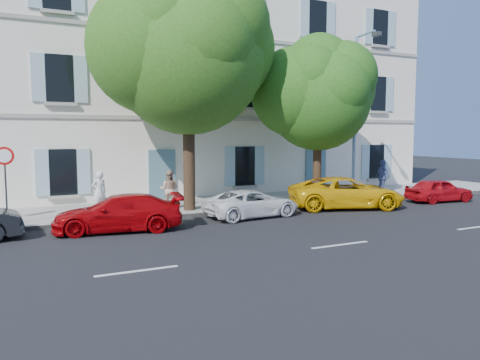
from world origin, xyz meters
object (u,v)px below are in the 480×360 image
car_white_coupe (252,203)px  pedestrian_b (169,189)px  tree_right (318,99)px  car_red_hatchback (439,190)px  car_yellow_supercar (346,193)px  street_lamp (357,107)px  tree_left (188,58)px  road_sign (5,169)px  pedestrian_a (99,192)px  car_red_coupe (118,213)px  pedestrian_c (383,177)px

car_white_coupe → pedestrian_b: pedestrian_b is taller
tree_right → car_red_hatchback: bearing=-19.4°
car_white_coupe → car_yellow_supercar: bearing=-94.5°
tree_right → street_lamp: street_lamp is taller
tree_left → road_sign: 7.89m
road_sign → street_lamp: (14.97, 0.10, 2.42)m
car_white_coupe → pedestrian_a: bearing=57.5°
car_red_coupe → car_white_coupe: bearing=104.9°
street_lamp → car_red_coupe: bearing=-170.7°
pedestrian_b → car_white_coupe: bearing=165.4°
tree_left → street_lamp: bearing=-2.5°
tree_right → car_yellow_supercar: bearing=-74.9°
car_white_coupe → pedestrian_c: pedestrian_c is taller
pedestrian_b → street_lamp: bearing=-156.3°
car_red_coupe → car_white_coupe: 5.27m
car_red_coupe → car_red_hatchback: bearing=100.8°
tree_left → pedestrian_c: bearing=1.7°
street_lamp → pedestrian_a: 12.30m
road_sign → pedestrian_b: bearing=10.9°
car_red_hatchback → tree_right: 7.38m
tree_left → pedestrian_b: (-0.64, 0.70, -5.29)m
car_red_hatchback → road_sign: bearing=90.5°
pedestrian_a → pedestrian_b: 2.80m
car_yellow_supercar → car_red_coupe: bearing=112.3°
car_white_coupe → tree_left: 6.30m
car_yellow_supercar → street_lamp: size_ratio=0.65×
car_white_coupe → street_lamp: street_lamp is taller
pedestrian_b → car_yellow_supercar: bearing=-168.3°
street_lamp → pedestrian_a: (-11.72, 1.21, -3.53)m
pedestrian_b → road_sign: bearing=41.3°
car_red_coupe → pedestrian_a: pedestrian_a is taller
car_red_hatchback → car_red_coupe: bearing=96.1°
car_red_coupe → car_red_hatchback: (15.20, 0.11, -0.05)m
car_yellow_supercar → pedestrian_b: pedestrian_b is taller
pedestrian_c → car_red_hatchback: bearing=-143.9°
car_red_coupe → tree_right: tree_right is taller
car_red_coupe → car_yellow_supercar: bearing=103.3°
road_sign → pedestrian_c: size_ratio=1.51×
pedestrian_b → tree_right: bearing=-156.7°
road_sign → car_red_hatchback: bearing=-5.2°
tree_right → street_lamp: size_ratio=0.95×
street_lamp → pedestrian_a: size_ratio=4.69×
tree_right → pedestrian_a: tree_right is taller
street_lamp → pedestrian_c: 4.24m
tree_left → pedestrian_a: bearing=166.1°
road_sign → car_yellow_supercar: bearing=-5.6°
tree_left → road_sign: tree_left is taller
pedestrian_c → street_lamp: bearing=115.9°
pedestrian_a → car_red_coupe: bearing=77.2°
car_yellow_supercar → road_sign: road_sign is taller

